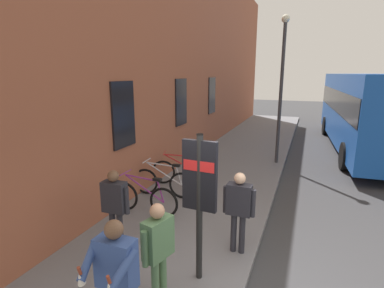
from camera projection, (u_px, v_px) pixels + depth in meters
ground at (313, 179)px, 9.84m from camera, size 60.00×60.00×0.00m
sidewalk_pavement at (243, 154)px, 12.61m from camera, size 24.00×3.50×0.12m
station_facade at (205, 55)px, 13.30m from camera, size 22.00×0.65×8.29m
bicycle_mid_rack at (144, 198)px, 7.08m from camera, size 0.48×1.77×0.97m
bicycle_by_door at (164, 182)px, 8.10m from camera, size 0.48×1.77×0.97m
bicycle_end_of_row at (181, 171)px, 9.00m from camera, size 0.70×1.69×0.97m
transit_info_sign at (200, 185)px, 4.56m from camera, size 0.12×0.55×2.40m
city_bus at (366, 108)px, 13.09m from camera, size 10.63×3.15×3.35m
pedestrian_crossing_street at (115, 202)px, 5.51m from camera, size 0.24×0.60×1.56m
pedestrian_by_facade at (158, 245)px, 4.15m from camera, size 0.58×0.33×1.56m
pedestrian_near_bus at (239, 205)px, 5.42m from camera, size 0.22×0.59×1.55m
tourist_with_hotdogs at (115, 271)px, 3.47m from camera, size 0.56×0.64×1.66m
street_lamp at (282, 79)px, 10.56m from camera, size 0.28×0.28×5.19m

